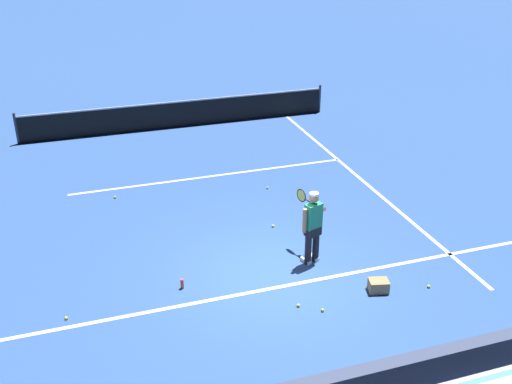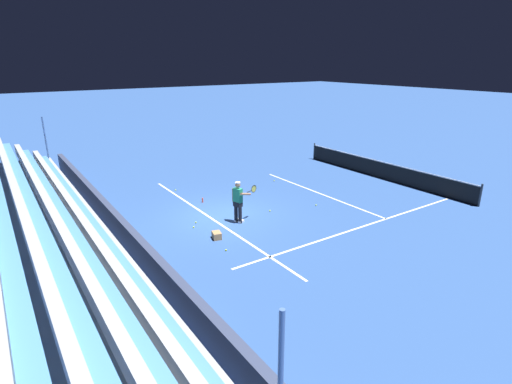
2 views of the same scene
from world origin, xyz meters
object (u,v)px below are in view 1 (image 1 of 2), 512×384
ball_box_cardboard (378,286)px  tennis_ball_far_left (115,197)px  tennis_ball_stray_back (429,286)px  tennis_player (312,227)px  tennis_ball_far_right (323,310)px  tennis_ball_midcourt (273,226)px  tennis_net (179,114)px  tennis_ball_toward_net (298,305)px  water_bottle (182,284)px  tennis_ball_on_baseline (66,318)px  tennis_ball_by_box (267,188)px

ball_box_cardboard → tennis_ball_far_left: ball_box_cardboard is taller
tennis_ball_stray_back → tennis_player: bearing=138.4°
ball_box_cardboard → tennis_ball_far_right: size_ratio=6.06×
tennis_ball_midcourt → tennis_ball_stray_back: same height
ball_box_cardboard → tennis_net: (-1.83, 11.43, 0.36)m
tennis_ball_toward_net → tennis_ball_stray_back: same height
tennis_player → water_bottle: size_ratio=7.80×
tennis_ball_on_baseline → tennis_player: bearing=5.0°
tennis_ball_far_left → tennis_ball_stray_back: 8.62m
tennis_ball_far_left → tennis_net: tennis_net is taller
tennis_ball_far_right → tennis_net: 11.73m
tennis_player → ball_box_cardboard: tennis_player is taller
tennis_ball_stray_back → water_bottle: size_ratio=0.30×
tennis_ball_on_baseline → water_bottle: 2.38m
tennis_player → tennis_ball_on_baseline: tennis_player is taller
tennis_ball_far_right → tennis_net: size_ratio=0.01×
tennis_ball_far_right → tennis_ball_midcourt: bearing=86.2°
tennis_net → tennis_ball_on_baseline: bearing=-112.8°
tennis_ball_by_box → water_bottle: 5.23m
tennis_ball_on_baseline → ball_box_cardboard: bearing=-9.5°
tennis_ball_toward_net → tennis_ball_far_left: 6.82m
tennis_ball_toward_net → tennis_ball_far_left: same height
tennis_player → tennis_net: size_ratio=0.15×
water_bottle → tennis_ball_on_baseline: bearing=-172.0°
tennis_ball_midcourt → tennis_player: bearing=-81.4°
tennis_ball_stray_back → water_bottle: (-4.91, 1.60, 0.08)m
water_bottle → ball_box_cardboard: bearing=-19.6°
ball_box_cardboard → tennis_ball_far_left: 7.76m
tennis_ball_midcourt → tennis_ball_on_baseline: bearing=-156.1°
tennis_ball_on_baseline → tennis_ball_stray_back: (7.26, -1.27, 0.00)m
tennis_ball_far_right → tennis_ball_far_left: size_ratio=1.00×
ball_box_cardboard → water_bottle: ball_box_cardboard is taller
tennis_ball_toward_net → tennis_ball_midcourt: 3.32m
tennis_ball_by_box → water_bottle: size_ratio=0.30×
tennis_ball_midcourt → tennis_net: 8.20m
tennis_player → tennis_ball_by_box: (0.34, 3.93, -0.86)m
tennis_ball_toward_net → tennis_ball_by_box: 5.56m
tennis_ball_on_baseline → tennis_net: size_ratio=0.01×
tennis_ball_stray_back → tennis_ball_far_right: bearing=-178.7°
tennis_ball_far_right → tennis_net: tennis_net is taller
tennis_ball_far_right → tennis_ball_by_box: 5.77m
tennis_ball_toward_net → tennis_ball_far_left: (-2.94, 6.15, 0.00)m
tennis_ball_by_box → tennis_net: tennis_net is taller
tennis_ball_toward_net → tennis_ball_on_baseline: (-4.42, 1.03, 0.00)m
tennis_ball_by_box → tennis_net: size_ratio=0.01×
tennis_ball_by_box → tennis_ball_far_left: 4.24m
tennis_ball_far_right → tennis_ball_on_baseline: 4.99m
tennis_ball_midcourt → tennis_ball_stray_back: 4.14m
tennis_ball_midcourt → ball_box_cardboard: bearing=-70.7°
tennis_ball_midcourt → tennis_ball_toward_net: bearing=-100.9°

